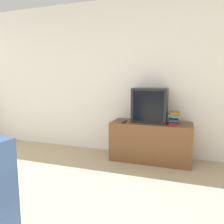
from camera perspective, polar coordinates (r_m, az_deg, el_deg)
wall_back at (r=3.82m, az=1.69°, el=8.85°), size 9.00×0.06×2.60m
tv_stand at (r=3.53m, az=10.07°, el=-7.61°), size 1.24×0.49×0.61m
television at (r=3.48m, az=9.85°, el=1.80°), size 0.53×0.37×0.53m
book_stack at (r=3.41m, az=15.87°, el=-1.54°), size 0.18×0.23×0.18m
remote_on_stand at (r=3.42m, az=3.12°, el=-2.55°), size 0.05×0.19×0.02m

